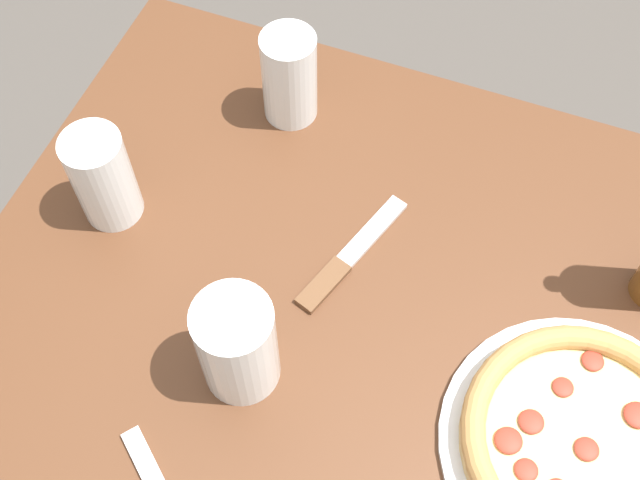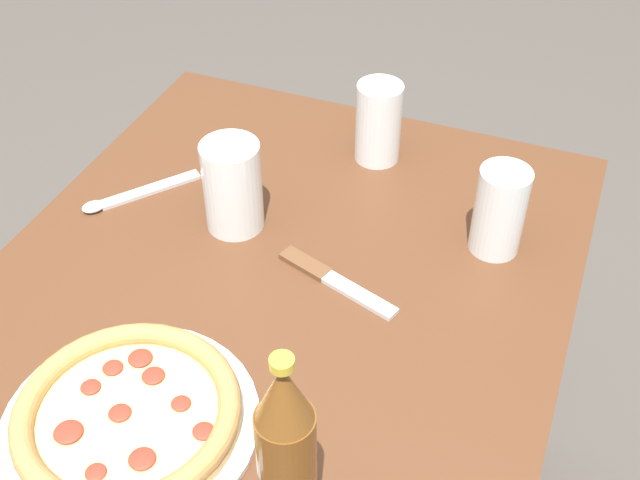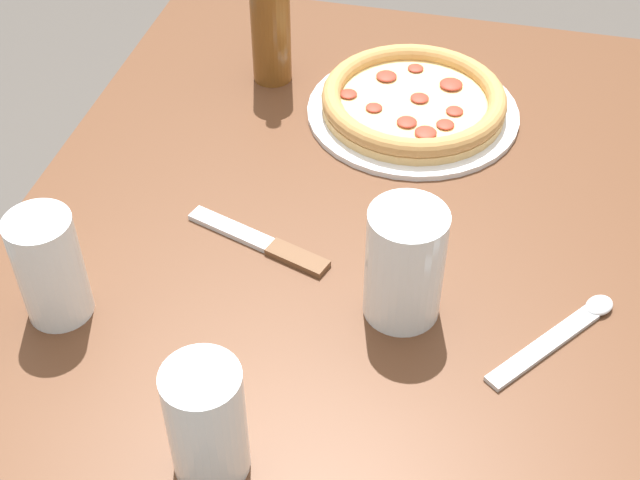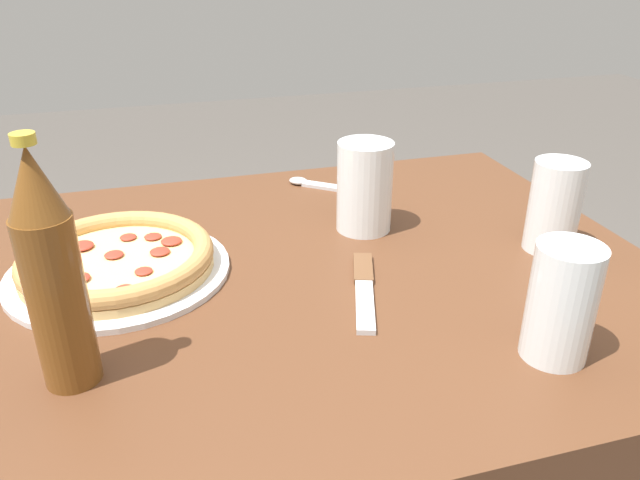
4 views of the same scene
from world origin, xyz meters
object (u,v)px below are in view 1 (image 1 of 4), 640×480
Objects in this scene: knife at (348,258)px; glass_red_wine at (238,347)px; glass_cola at (290,79)px; pizza_salami at (583,443)px; glass_water at (104,180)px.

glass_red_wine is at bearing -109.31° from knife.
glass_cola is 0.95× the size of glass_red_wine.
glass_cola is at bearing 128.60° from knife.
glass_red_wine reaches higher than glass_cola.
glass_red_wine is (0.09, -0.36, 0.00)m from glass_cola.
pizza_salami is 0.33m from knife.
glass_water reaches higher than pizza_salami.
glass_cola is (-0.45, 0.31, 0.04)m from pizza_salami.
knife is at bearing 6.84° from glass_water.
knife is at bearing 70.69° from glass_red_wine.
pizza_salami is at bearing 7.17° from glass_red_wine.
knife is (0.29, 0.04, -0.06)m from glass_water.
glass_water is (-0.14, -0.22, -0.00)m from glass_cola.
glass_cola is at bearing 145.10° from pizza_salami.
glass_cola is at bearing 56.83° from glass_water.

